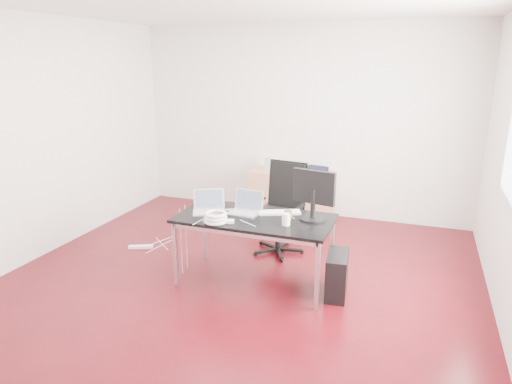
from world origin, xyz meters
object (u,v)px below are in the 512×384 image
(filing_cabinet_right, at_px, (314,196))
(pc_tower, at_px, (337,275))
(desk, at_px, (255,222))
(office_chair, at_px, (281,203))
(filing_cabinet_left, at_px, (268,192))

(filing_cabinet_right, distance_m, pc_tower, 2.28)
(desk, distance_m, office_chair, 0.91)
(filing_cabinet_left, relative_size, filing_cabinet_right, 1.00)
(filing_cabinet_left, bearing_deg, desk, -75.01)
(office_chair, height_order, pc_tower, office_chair)
(office_chair, relative_size, filing_cabinet_left, 1.54)
(office_chair, relative_size, filing_cabinet_right, 1.54)
(filing_cabinet_right, height_order, pc_tower, filing_cabinet_right)
(pc_tower, bearing_deg, office_chair, 127.78)
(desk, height_order, office_chair, office_chair)
(filing_cabinet_left, xyz_separation_m, filing_cabinet_right, (0.72, 0.00, 0.00))
(desk, bearing_deg, pc_tower, 0.60)
(filing_cabinet_left, bearing_deg, pc_tower, -56.00)
(office_chair, bearing_deg, filing_cabinet_left, 124.66)
(desk, xyz_separation_m, filing_cabinet_left, (-0.58, 2.16, -0.33))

